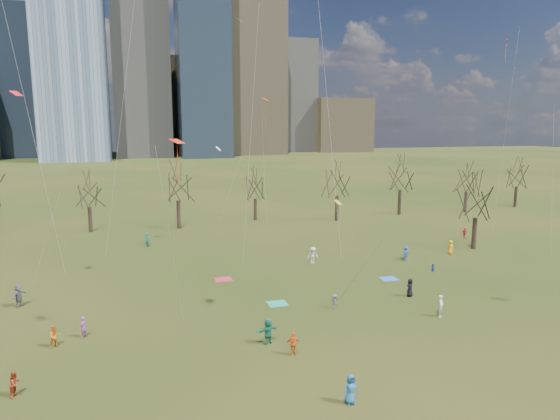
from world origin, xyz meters
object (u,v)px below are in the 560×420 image
object	(u,v)px
blanket_teal	(277,304)
person_4	(293,344)
person_2	(15,384)
person_0	(351,389)
blanket_navy	(389,279)
blanket_crimson	(223,279)
person_1	(441,306)

from	to	relation	value
blanket_teal	person_4	size ratio (longest dim) A/B	1.01
person_2	person_4	bearing A→B (deg)	-65.61
person_4	person_2	bearing A→B (deg)	15.46
blanket_teal	person_0	size ratio (longest dim) A/B	0.96
blanket_teal	blanket_navy	xyz separation A→B (m)	(12.27, 3.49, 0.00)
blanket_crimson	person_0	distance (m)	23.57
person_1	blanket_crimson	bearing A→B (deg)	91.86
person_1	blanket_navy	bearing A→B (deg)	40.85
blanket_navy	person_4	distance (m)	18.86
blanket_crimson	person_1	xyz separation A→B (m)	(14.65, -14.04, 0.86)
blanket_navy	person_1	size ratio (longest dim) A/B	0.92
blanket_crimson	person_1	distance (m)	20.31
blanket_teal	person_4	distance (m)	9.47
person_2	person_4	xyz separation A→B (m)	(16.22, 0.47, 0.06)
person_4	person_1	bearing A→B (deg)	-152.98
person_0	blanket_navy	bearing A→B (deg)	51.71
person_0	person_1	bearing A→B (deg)	33.56
person_2	blanket_teal	bearing A→B (deg)	-38.49
blanket_crimson	person_1	bearing A→B (deg)	-43.79
blanket_navy	person_0	bearing A→B (deg)	-123.50
blanket_crimson	person_1	world-z (taller)	person_1
blanket_teal	blanket_navy	size ratio (longest dim) A/B	1.00
blanket_navy	person_0	world-z (taller)	person_0
blanket_teal	person_2	xyz separation A→B (m)	(-17.79, -9.78, 0.72)
blanket_navy	blanket_teal	bearing A→B (deg)	-164.12
person_0	person_2	bearing A→B (deg)	156.76
blanket_navy	blanket_crimson	bearing A→B (deg)	164.44
blanket_teal	person_1	bearing A→B (deg)	-28.61
person_1	person_4	world-z (taller)	person_1
blanket_crimson	blanket_navy	bearing A→B (deg)	-15.56
blanket_navy	person_2	bearing A→B (deg)	-156.18
blanket_teal	person_2	world-z (taller)	person_2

